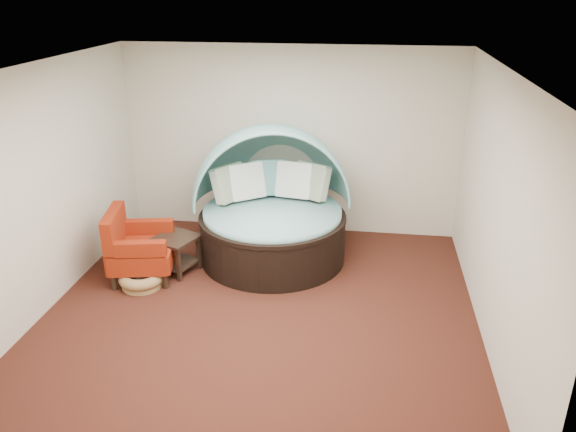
# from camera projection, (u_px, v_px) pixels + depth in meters

# --- Properties ---
(floor) EXTENTS (5.00, 5.00, 0.00)m
(floor) POSITION_uv_depth(u_px,v_px,m) (261.00, 312.00, 6.61)
(floor) COLOR #4A1F15
(floor) RESTS_ON ground
(wall_back) EXTENTS (5.00, 0.00, 5.00)m
(wall_back) POSITION_uv_depth(u_px,v_px,m) (290.00, 141.00, 8.36)
(wall_back) COLOR beige
(wall_back) RESTS_ON floor
(wall_front) EXTENTS (5.00, 0.00, 5.00)m
(wall_front) POSITION_uv_depth(u_px,v_px,m) (187.00, 333.00, 3.79)
(wall_front) COLOR beige
(wall_front) RESTS_ON floor
(wall_left) EXTENTS (0.00, 5.00, 5.00)m
(wall_left) POSITION_uv_depth(u_px,v_px,m) (43.00, 190.00, 6.41)
(wall_left) COLOR beige
(wall_left) RESTS_ON floor
(wall_right) EXTENTS (0.00, 5.00, 5.00)m
(wall_right) POSITION_uv_depth(u_px,v_px,m) (498.00, 214.00, 5.74)
(wall_right) COLOR beige
(wall_right) RESTS_ON floor
(ceiling) EXTENTS (5.00, 5.00, 0.00)m
(ceiling) POSITION_uv_depth(u_px,v_px,m) (255.00, 69.00, 5.54)
(ceiling) COLOR white
(ceiling) RESTS_ON wall_back
(canopy_daybed) EXTENTS (2.47, 2.42, 1.85)m
(canopy_daybed) POSITION_uv_depth(u_px,v_px,m) (272.00, 198.00, 7.69)
(canopy_daybed) COLOR black
(canopy_daybed) RESTS_ON floor
(pet_basket) EXTENTS (0.65, 0.65, 0.20)m
(pet_basket) POSITION_uv_depth(u_px,v_px,m) (142.00, 279.00, 7.13)
(pet_basket) COLOR #997245
(pet_basket) RESTS_ON floor
(red_armchair) EXTENTS (0.95, 0.95, 0.94)m
(red_armchair) POSITION_uv_depth(u_px,v_px,m) (137.00, 247.00, 7.24)
(red_armchair) COLOR black
(red_armchair) RESTS_ON floor
(side_table) EXTENTS (0.67, 0.67, 0.50)m
(side_table) POSITION_uv_depth(u_px,v_px,m) (176.00, 249.00, 7.44)
(side_table) COLOR black
(side_table) RESTS_ON floor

